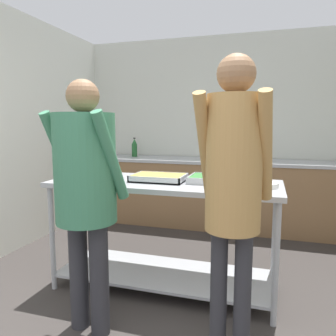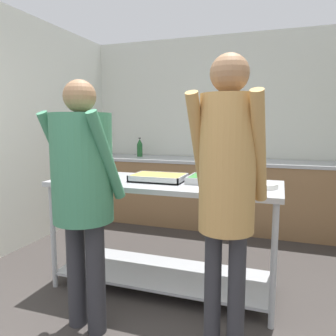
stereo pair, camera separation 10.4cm
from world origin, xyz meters
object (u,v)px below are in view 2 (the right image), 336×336
(serving_tray_roast, at_px, (159,178))
(serving_tray_vegetables, at_px, (216,180))
(guest_serving_left, at_px, (227,177))
(sauce_pan, at_px, (88,173))
(guest_serving_right, at_px, (83,181))
(broccoli_bowl, at_px, (107,179))
(water_bottle, at_px, (140,148))
(plate_stack, at_px, (262,185))

(serving_tray_roast, distance_m, serving_tray_vegetables, 0.48)
(serving_tray_roast, height_order, guest_serving_left, guest_serving_left)
(sauce_pan, height_order, serving_tray_roast, sauce_pan)
(guest_serving_right, bearing_deg, guest_serving_left, -2.26)
(broccoli_bowl, bearing_deg, sauce_pan, 146.47)
(guest_serving_right, relative_size, water_bottle, 6.06)
(broccoli_bowl, xyz_separation_m, guest_serving_right, (0.09, -0.48, 0.07))
(broccoli_bowl, height_order, serving_tray_roast, broccoli_bowl)
(broccoli_bowl, height_order, plate_stack, broccoli_bowl)
(guest_serving_left, distance_m, water_bottle, 3.18)
(sauce_pan, relative_size, serving_tray_roast, 0.84)
(water_bottle, bearing_deg, broccoli_bowl, -72.74)
(plate_stack, xyz_separation_m, guest_serving_right, (-1.10, -0.70, 0.08))
(plate_stack, distance_m, guest_serving_left, 0.78)
(sauce_pan, height_order, guest_serving_left, guest_serving_left)
(serving_tray_roast, relative_size, serving_tray_vegetables, 1.02)
(sauce_pan, relative_size, guest_serving_left, 0.21)
(plate_stack, bearing_deg, serving_tray_roast, 177.95)
(guest_serving_right, bearing_deg, serving_tray_roast, 70.61)
(sauce_pan, relative_size, serving_tray_vegetables, 0.86)
(water_bottle, bearing_deg, guest_serving_right, -73.85)
(serving_tray_vegetables, relative_size, plate_stack, 1.85)
(serving_tray_vegetables, xyz_separation_m, water_bottle, (-1.50, 1.85, 0.10))
(sauce_pan, distance_m, guest_serving_left, 1.55)
(serving_tray_vegetables, relative_size, water_bottle, 1.56)
(broccoli_bowl, xyz_separation_m, plate_stack, (1.20, 0.22, -0.02))
(serving_tray_roast, distance_m, guest_serving_left, 1.05)
(sauce_pan, xyz_separation_m, water_bottle, (-0.36, 1.95, 0.08))
(sauce_pan, height_order, broccoli_bowl, broccoli_bowl)
(guest_serving_left, xyz_separation_m, water_bottle, (-1.72, 2.68, -0.06))
(broccoli_bowl, xyz_separation_m, serving_tray_roast, (0.35, 0.25, -0.01))
(guest_serving_right, height_order, water_bottle, guest_serving_right)
(serving_tray_vegetables, distance_m, guest_serving_right, 1.09)
(plate_stack, height_order, guest_serving_right, guest_serving_right)
(sauce_pan, xyz_separation_m, guest_serving_right, (0.41, -0.69, 0.06))
(sauce_pan, distance_m, guest_serving_right, 0.81)
(serving_tray_vegetables, bearing_deg, serving_tray_roast, -172.53)
(serving_tray_vegetables, height_order, plate_stack, serving_tray_vegetables)
(serving_tray_roast, xyz_separation_m, water_bottle, (-1.02, 1.91, 0.10))
(sauce_pan, distance_m, plate_stack, 1.51)
(serving_tray_vegetables, height_order, guest_serving_left, guest_serving_left)
(serving_tray_vegetables, relative_size, guest_serving_right, 0.26)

